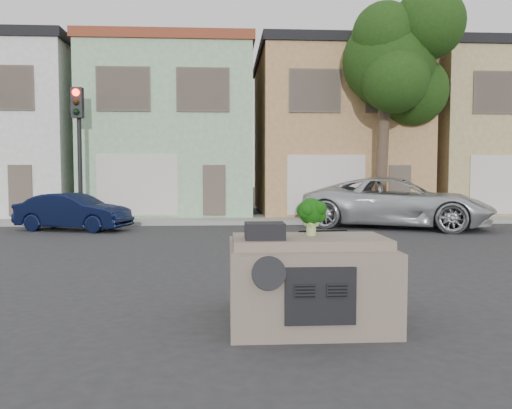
{
  "coord_description": "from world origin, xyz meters",
  "views": [
    {
      "loc": [
        -1.04,
        -9.35,
        1.92
      ],
      "look_at": [
        -0.46,
        0.5,
        1.3
      ],
      "focal_mm": 35.0,
      "sensor_mm": 36.0,
      "label": 1
    }
  ],
  "objects": [
    {
      "name": "townhouse_beige",
      "position": [
        11.5,
        14.5,
        3.77
      ],
      "size": [
        7.2,
        8.2,
        7.55
      ],
      "primitive_type": "cube",
      "color": "tan",
      "rests_on": "ground"
    },
    {
      "name": "broccoli",
      "position": [
        0.04,
        -3.04,
        1.37
      ],
      "size": [
        0.56,
        0.56,
        0.49
      ],
      "primitive_type": "cube",
      "rotation": [
        0.0,
        0.0,
        0.57
      ],
      "color": "#0E3A09",
      "rests_on": "car_dashboard"
    },
    {
      "name": "silver_pickup",
      "position": [
        4.97,
        7.93,
        0.0
      ],
      "size": [
        7.07,
        5.39,
        1.78
      ],
      "primitive_type": "imported",
      "rotation": [
        0.0,
        0.0,
        1.14
      ],
      "color": "silver",
      "rests_on": "ground"
    },
    {
      "name": "tree_near",
      "position": [
        5.0,
        9.8,
        4.25
      ],
      "size": [
        4.4,
        4.0,
        8.5
      ],
      "primitive_type": "cube",
      "color": "#1C3B10",
      "rests_on": "ground"
    },
    {
      "name": "car_dashboard",
      "position": [
        0.0,
        -3.0,
        0.56
      ],
      "size": [
        2.0,
        1.8,
        1.12
      ],
      "primitive_type": "cube",
      "color": "#7B695C",
      "rests_on": "ground"
    },
    {
      "name": "ground_plane",
      "position": [
        0.0,
        0.0,
        0.0
      ],
      "size": [
        120.0,
        120.0,
        0.0
      ],
      "primitive_type": "plane",
      "color": "#303033",
      "rests_on": "ground"
    },
    {
      "name": "traffic_signal",
      "position": [
        -6.5,
        9.5,
        2.55
      ],
      "size": [
        0.4,
        0.4,
        5.1
      ],
      "primitive_type": "cube",
      "color": "black",
      "rests_on": "ground"
    },
    {
      "name": "sidewalk",
      "position": [
        0.0,
        10.5,
        0.07
      ],
      "size": [
        40.0,
        3.0,
        0.15
      ],
      "primitive_type": "cube",
      "color": "gray",
      "rests_on": "ground"
    },
    {
      "name": "navy_sedan",
      "position": [
        -6.19,
        7.66,
        0.0
      ],
      "size": [
        4.01,
        2.3,
        1.25
      ],
      "primitive_type": "imported",
      "rotation": [
        0.0,
        0.0,
        1.3
      ],
      "color": "black",
      "rests_on": "ground"
    },
    {
      "name": "townhouse_white",
      "position": [
        -11.0,
        14.5,
        3.77
      ],
      "size": [
        7.2,
        8.2,
        7.55
      ],
      "primitive_type": "cube",
      "color": "white",
      "rests_on": "ground"
    },
    {
      "name": "instrument_hump",
      "position": [
        -0.58,
        -3.35,
        1.22
      ],
      "size": [
        0.48,
        0.38,
        0.2
      ],
      "primitive_type": "cube",
      "color": "black",
      "rests_on": "car_dashboard"
    },
    {
      "name": "townhouse_mint",
      "position": [
        -3.5,
        14.5,
        3.77
      ],
      "size": [
        7.2,
        8.2,
        7.55
      ],
      "primitive_type": "cube",
      "color": "#97C494",
      "rests_on": "ground"
    },
    {
      "name": "townhouse_tan",
      "position": [
        4.0,
        14.5,
        3.77
      ],
      "size": [
        7.2,
        8.2,
        7.55
      ],
      "primitive_type": "cube",
      "color": "tan",
      "rests_on": "ground"
    },
    {
      "name": "wiper_arm",
      "position": [
        0.28,
        -2.62,
        1.13
      ],
      "size": [
        0.69,
        0.15,
        0.02
      ],
      "primitive_type": "cube",
      "rotation": [
        0.0,
        0.0,
        0.17
      ],
      "color": "black",
      "rests_on": "car_dashboard"
    }
  ]
}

